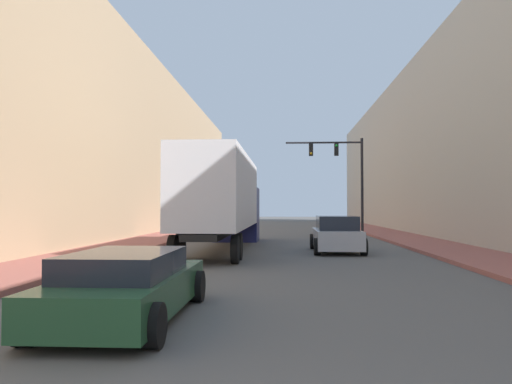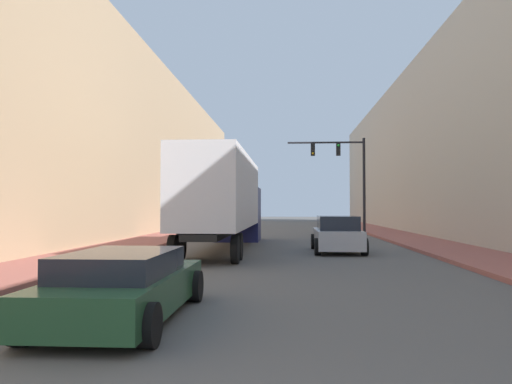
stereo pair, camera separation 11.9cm
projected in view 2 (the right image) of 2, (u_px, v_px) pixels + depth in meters
sidewalk_right at (402, 237)px, 31.49m from camera, size 3.16×80.00×0.15m
sidewalk_left at (169, 236)px, 32.47m from camera, size 3.16×80.00×0.15m
building_right at (475, 140)px, 31.37m from camera, size 6.00×80.00×12.33m
building_left at (101, 140)px, 32.96m from camera, size 6.00×80.00×12.79m
semi_truck at (226, 199)px, 23.23m from camera, size 2.47×14.40×4.16m
sedan_car at (125, 286)px, 8.68m from camera, size 2.07×4.74×1.20m
suv_car at (337, 235)px, 21.75m from camera, size 2.13×4.47×1.58m
traffic_signal_gantry at (347, 169)px, 35.96m from camera, size 5.59×0.35×6.94m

